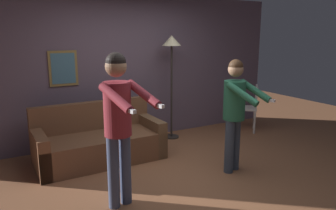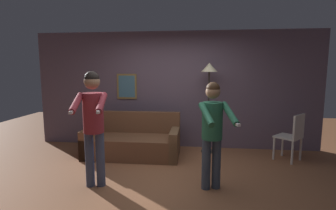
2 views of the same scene
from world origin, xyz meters
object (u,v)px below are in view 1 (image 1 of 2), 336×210
object	(u,v)px
person_standing_left	(119,115)
person_standing_right	(235,106)
torchiere_lamp	(172,53)
dining_chair_distant	(250,105)
couch	(99,143)

from	to	relation	value
person_standing_left	person_standing_right	distance (m)	1.76
torchiere_lamp	dining_chair_distant	bearing A→B (deg)	-13.55
couch	torchiere_lamp	distance (m)	2.07
couch	person_standing_left	bearing A→B (deg)	-97.97
couch	person_standing_right	bearing A→B (deg)	-40.51
torchiere_lamp	person_standing_left	bearing A→B (deg)	-132.51
dining_chair_distant	person_standing_right	bearing A→B (deg)	-138.98
dining_chair_distant	couch	bearing A→B (deg)	-178.87
torchiere_lamp	dining_chair_distant	size ratio (longest dim) A/B	2.04
couch	person_standing_left	xyz separation A→B (m)	(-0.20, -1.45, 0.79)
couch	person_standing_right	world-z (taller)	person_standing_right
torchiere_lamp	person_standing_left	xyz separation A→B (m)	(-1.74, -1.90, -0.52)
torchiere_lamp	person_standing_left	distance (m)	2.63
couch	person_standing_left	world-z (taller)	person_standing_left
person_standing_left	dining_chair_distant	bearing A→B (deg)	24.43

